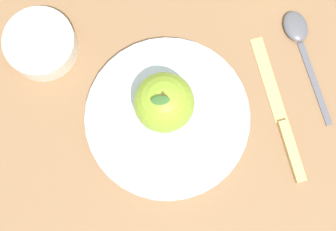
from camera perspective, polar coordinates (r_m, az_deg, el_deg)
ground_plane at (r=0.70m, az=1.40°, el=-1.30°), size 2.40×2.40×0.00m
dinner_plate at (r=0.69m, az=-0.00°, el=-0.14°), size 0.23×0.23×0.02m
apple at (r=0.65m, az=-0.46°, el=1.49°), size 0.08×0.08×0.09m
side_bowl at (r=0.73m, az=-14.56°, el=8.08°), size 0.10×0.10×0.04m
knife at (r=0.71m, az=13.11°, el=-0.70°), size 0.16×0.17×0.01m
spoon at (r=0.75m, az=15.03°, el=8.55°), size 0.13×0.15×0.01m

